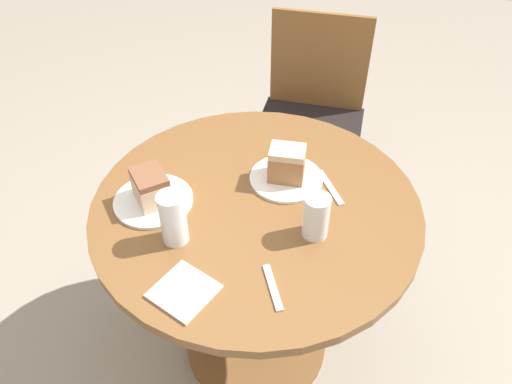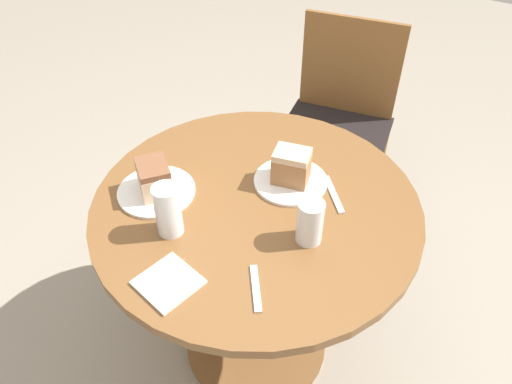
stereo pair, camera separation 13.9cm
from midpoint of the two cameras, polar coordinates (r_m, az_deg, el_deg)
The scene contains 12 objects.
ground_plane at distance 2.00m, azimuth 2.08°, elevation -16.85°, with size 8.00×8.00×0.00m, color gray.
table at distance 1.56m, azimuth 2.57°, elevation -6.58°, with size 0.94×0.94×0.74m.
chair at distance 2.28m, azimuth 11.04°, elevation 7.92°, with size 0.52×0.52×0.88m.
plate_near at distance 1.49m, azimuth 6.64°, elevation 1.13°, with size 0.22×0.22×0.01m.
plate_far at distance 1.46m, azimuth -8.66°, elevation -0.04°, with size 0.23×0.23×0.01m.
cake_slice_near at distance 1.45m, azimuth 6.82°, elevation 2.82°, with size 0.12×0.10×0.10m.
cake_slice_far at distance 1.43m, azimuth -8.87°, elevation 1.50°, with size 0.14×0.14×0.09m.
glass_lemonade at distance 1.30m, azimuth 9.24°, elevation -3.78°, with size 0.07×0.07×0.13m.
glass_water at distance 1.30m, azimuth -7.00°, elevation -2.48°, with size 0.07×0.07×0.15m.
napkin_stack at distance 1.23m, azimuth -6.78°, elevation -10.39°, with size 0.16×0.16×0.01m.
fork at distance 1.47m, azimuth 11.54°, elevation -0.35°, with size 0.12×0.13×0.00m.
spoon at distance 1.22m, azimuth 3.31°, elevation -11.07°, with size 0.09×0.12×0.00m.
Camera 2 is at (0.50, -0.90, 1.72)m, focal length 35.00 mm.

